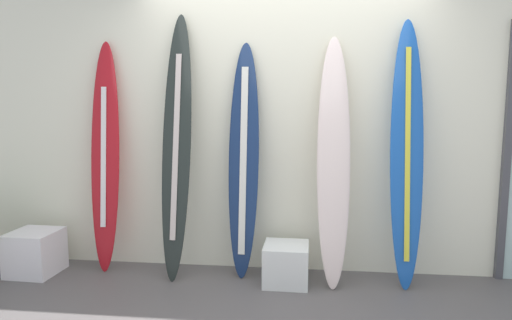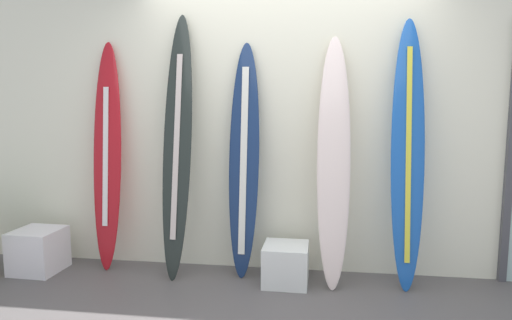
% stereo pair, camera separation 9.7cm
% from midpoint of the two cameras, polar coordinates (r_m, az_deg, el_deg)
% --- Properties ---
extents(wall_back, '(7.20, 0.20, 2.80)m').
position_cam_midpoint_polar(wall_back, '(3.98, 4.73, 5.94)').
color(wall_back, '#EDEACE').
rests_on(wall_back, ground).
extents(surfboard_crimson, '(0.27, 0.30, 2.04)m').
position_cam_midpoint_polar(surfboard_crimson, '(4.16, -17.95, 0.26)').
color(surfboard_crimson, '#AD151E').
rests_on(surfboard_crimson, ground).
extents(surfboard_charcoal, '(0.27, 0.44, 2.26)m').
position_cam_midpoint_polar(surfboard_charcoal, '(3.83, -9.38, 1.75)').
color(surfboard_charcoal, '#212825').
rests_on(surfboard_charcoal, ground).
extents(surfboard_navy, '(0.28, 0.31, 2.01)m').
position_cam_midpoint_polar(surfboard_navy, '(3.79, -0.82, -0.31)').
color(surfboard_navy, navy).
rests_on(surfboard_navy, ground).
extents(surfboard_ivory, '(0.28, 0.46, 2.05)m').
position_cam_midpoint_polar(surfboard_ivory, '(3.67, 10.72, -0.33)').
color(surfboard_ivory, silver).
rests_on(surfboard_ivory, ground).
extents(surfboard_cobalt, '(0.26, 0.37, 2.18)m').
position_cam_midpoint_polar(surfboard_cobalt, '(3.76, 19.64, 0.48)').
color(surfboard_cobalt, '#1C56B2').
rests_on(surfboard_cobalt, ground).
extents(display_block_left, '(0.40, 0.40, 0.38)m').
position_cam_midpoint_polar(display_block_left, '(4.45, -25.65, -10.45)').
color(display_block_left, silver).
rests_on(display_block_left, ground).
extents(display_block_center, '(0.37, 0.37, 0.33)m').
position_cam_midpoint_polar(display_block_center, '(3.79, 4.61, -13.22)').
color(display_block_center, white).
rests_on(display_block_center, ground).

